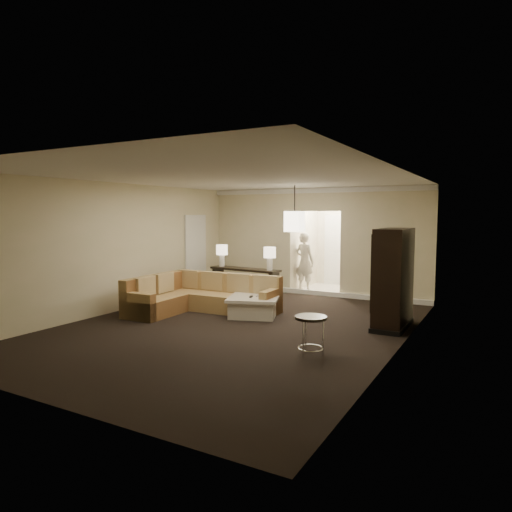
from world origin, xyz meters
The scene contains 19 objects.
ground centered at (0.00, 0.00, 0.00)m, with size 8.00×8.00×0.00m, color black.
wall_back centered at (0.00, 4.00, 1.40)m, with size 6.00×0.04×2.80m, color beige.
wall_front centered at (0.00, -4.00, 1.40)m, with size 6.00×0.04×2.80m, color beige.
wall_left centered at (-3.00, 0.00, 1.40)m, with size 0.04×8.00×2.80m, color beige.
wall_right centered at (3.00, 0.00, 1.40)m, with size 0.04×8.00×2.80m, color beige.
ceiling centered at (0.00, 0.00, 2.80)m, with size 6.00×8.00×0.02m, color silver.
crown_molding centered at (0.00, 3.95, 2.73)m, with size 6.00×0.10×0.12m, color white.
baseboard centered at (0.00, 3.95, 0.06)m, with size 6.00×0.10×0.12m, color white.
side_door centered at (-2.97, 2.80, 1.05)m, with size 0.05×0.90×2.10m, color white.
foyer centered at (0.00, 5.34, 1.30)m, with size 1.44×2.02×2.80m.
sectional_sofa centered at (-1.41, 0.82, 0.32)m, with size 2.74×2.17×0.81m.
coffee_table centered at (-0.15, 1.00, 0.21)m, with size 1.30×1.30×0.43m.
console_table centered at (-1.40, 2.77, 0.45)m, with size 1.97×0.62×0.75m.
armoire centered at (2.59, 1.42, 0.89)m, with size 0.55×1.29×1.86m.
drink_table centered at (1.90, -0.91, 0.43)m, with size 0.48×0.48×0.60m.
table_lamp_left centered at (-2.14, 2.84, 1.13)m, with size 0.30×0.30×0.57m.
table_lamp_right centered at (-0.66, 2.70, 1.13)m, with size 0.30×0.30×0.57m.
pendant_light centered at (0.00, 2.70, 1.95)m, with size 0.38×0.38×1.09m.
person centered at (-0.45, 4.42, 0.90)m, with size 0.65×0.43×1.80m, color silver.
Camera 1 is at (4.43, -7.19, 2.13)m, focal length 32.00 mm.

